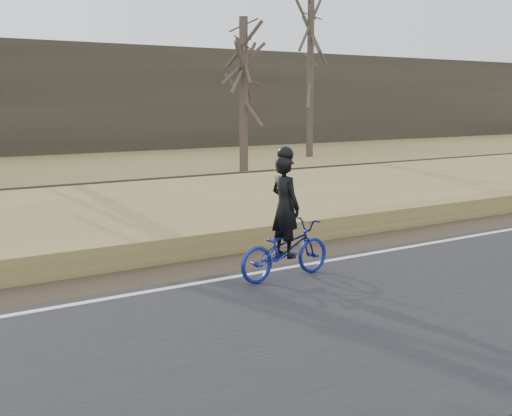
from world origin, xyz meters
TOP-DOWN VIEW (x-y plane):
  - cyclist at (5.38, -0.30)m, footprint 1.79×0.69m
  - bare_tree_right at (14.77, 14.53)m, footprint 0.36×0.36m
  - bare_tree_far_right at (22.12, 19.24)m, footprint 0.36×0.36m

SIDE VIEW (x-z plane):
  - cyclist at x=5.38m, z-range -0.33..1.79m
  - bare_tree_right at x=14.77m, z-range 0.00..6.14m
  - bare_tree_far_right at x=22.12m, z-range 0.00..8.07m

